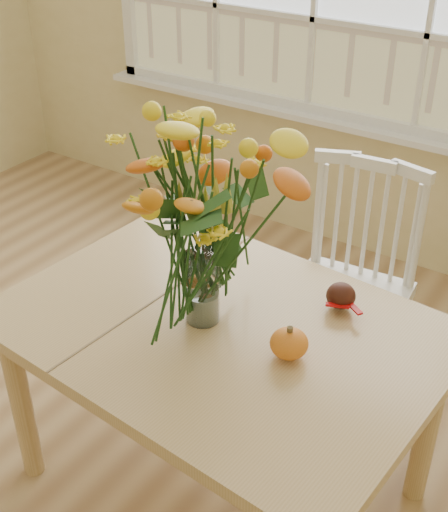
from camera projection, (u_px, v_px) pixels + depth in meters
The scene contains 6 objects.
dining_table at pixel (220, 348), 2.04m from camera, with size 1.33×1.00×0.68m.
windsor_chair at pixel (354, 272), 2.52m from camera, with size 0.46×0.44×0.91m.
flower_vase at pixel (201, 219), 1.83m from camera, with size 0.47×0.47×0.55m.
pumpkin at pixel (289, 345), 1.84m from camera, with size 0.11×0.11×0.08m, color orange.
turkey_figurine at pixel (203, 298), 2.02m from camera, with size 0.10×0.08×0.11m.
dark_gourd at pixel (341, 297), 2.03m from camera, with size 0.13×0.09×0.08m.
Camera 1 is at (1.48, -0.76, 1.89)m, focal length 48.00 mm.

